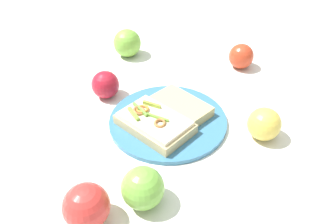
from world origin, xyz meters
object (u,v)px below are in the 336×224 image
object	(u,v)px
bread_slice_side	(180,106)
apple_3	(127,43)
apple_0	(105,85)
apple_2	(264,124)
apple_4	(86,206)
apple_5	(241,56)
sandwich	(154,122)
apple_1	(143,188)
plate	(168,121)

from	to	relation	value
bread_slice_side	apple_3	world-z (taller)	apple_3
apple_0	apple_2	world-z (taller)	apple_2
apple_2	apple_4	bearing A→B (deg)	-165.80
apple_5	apple_4	bearing A→B (deg)	-141.57
apple_0	apple_3	world-z (taller)	apple_3
sandwich	bread_slice_side	bearing A→B (deg)	-90.76
apple_0	apple_3	bearing A→B (deg)	63.08
apple_2	apple_3	bearing A→B (deg)	114.04
bread_slice_side	sandwich	bearing A→B (deg)	92.29
apple_1	apple_5	xyz separation A→B (m)	(0.39, 0.38, -0.00)
apple_1	apple_3	world-z (taller)	apple_3
apple_5	apple_0	bearing A→B (deg)	-176.11
apple_1	apple_5	world-z (taller)	apple_1
bread_slice_side	apple_5	xyz separation A→B (m)	(0.24, 0.15, 0.01)
plate	apple_1	bearing A→B (deg)	-118.89
sandwich	apple_5	distance (m)	0.37
sandwich	apple_0	distance (m)	0.19
plate	apple_5	xyz separation A→B (m)	(0.28, 0.18, 0.03)
bread_slice_side	apple_4	size ratio (longest dim) A/B	1.76
sandwich	bread_slice_side	xyz separation A→B (m)	(0.08, 0.04, -0.00)
plate	apple_3	size ratio (longest dim) A/B	3.27
sandwich	bread_slice_side	world-z (taller)	sandwich
bread_slice_side	apple_1	xyz separation A→B (m)	(-0.15, -0.22, 0.02)
plate	apple_4	size ratio (longest dim) A/B	3.43
apple_2	apple_4	size ratio (longest dim) A/B	0.92
apple_0	bread_slice_side	bearing A→B (deg)	-39.14
plate	bread_slice_side	xyz separation A→B (m)	(0.04, 0.02, 0.02)
sandwich	apple_3	world-z (taller)	apple_3
bread_slice_side	apple_0	world-z (taller)	apple_0
plate	apple_3	xyz separation A→B (m)	(-0.02, 0.35, 0.04)
sandwich	apple_2	distance (m)	0.24
plate	apple_1	distance (m)	0.23
apple_2	apple_3	xyz separation A→B (m)	(-0.20, 0.46, 0.01)
plate	apple_0	distance (m)	0.19
apple_5	apple_2	bearing A→B (deg)	-108.14
apple_2	apple_4	world-z (taller)	apple_4
apple_4	plate	bearing A→B (deg)	45.06
apple_0	apple_5	distance (m)	0.40
sandwich	apple_5	size ratio (longest dim) A/B	2.70
apple_0	apple_4	world-z (taller)	apple_4
sandwich	apple_3	xyz separation A→B (m)	(0.02, 0.37, 0.02)
apple_1	sandwich	bearing A→B (deg)	68.21
plate	apple_5	bearing A→B (deg)	32.48
bread_slice_side	plate	bearing A→B (deg)	93.05
apple_4	sandwich	bearing A→B (deg)	47.92
sandwich	apple_5	xyz separation A→B (m)	(0.32, 0.20, 0.01)
plate	apple_0	bearing A→B (deg)	128.49
apple_3	apple_5	size ratio (longest dim) A/B	1.17
sandwich	apple_1	bearing A→B (deg)	128.32
apple_4	apple_5	world-z (taller)	apple_4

